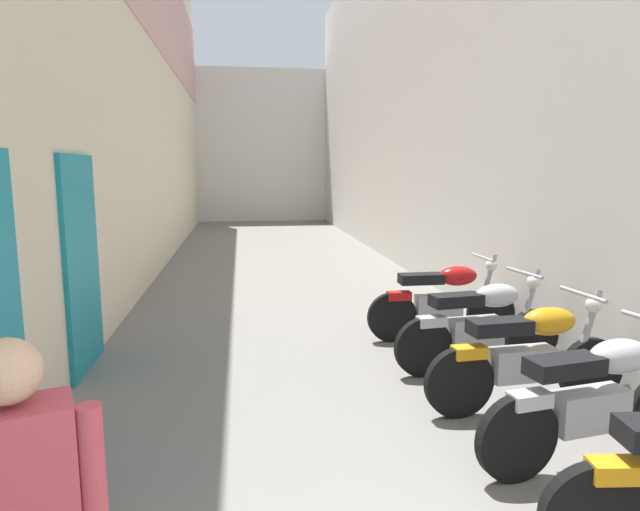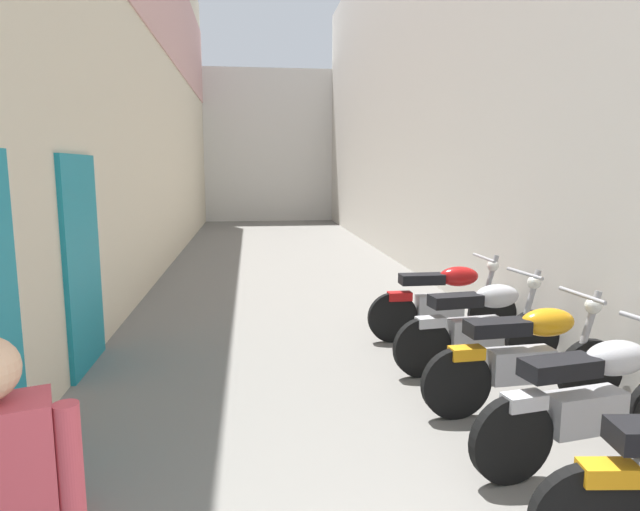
{
  "view_description": "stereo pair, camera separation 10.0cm",
  "coord_description": "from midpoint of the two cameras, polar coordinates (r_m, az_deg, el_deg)",
  "views": [
    {
      "loc": [
        -0.85,
        -0.22,
        2.06
      ],
      "look_at": [
        0.01,
        5.82,
        1.1
      ],
      "focal_mm": 31.02,
      "sensor_mm": 36.0,
      "label": 1
    },
    {
      "loc": [
        -0.75,
        -0.23,
        2.06
      ],
      "look_at": [
        0.01,
        5.82,
        1.1
      ],
      "focal_mm": 31.02,
      "sensor_mm": 36.0,
      "label": 2
    }
  ],
  "objects": [
    {
      "name": "building_far_end",
      "position": [
        22.98,
        -6.23,
        11.09
      ],
      "size": [
        7.98,
        2.0,
        5.87
      ],
      "primitive_type": "cube",
      "color": "silver",
      "rests_on": "ground"
    },
    {
      "name": "building_left",
      "position": [
        11.38,
        -18.52,
        18.67
      ],
      "size": [
        0.45,
        21.72,
        8.06
      ],
      "color": "beige",
      "rests_on": "ground"
    },
    {
      "name": "ground_plane",
      "position": [
        9.35,
        -3.03,
        -3.78
      ],
      "size": [
        37.72,
        37.72,
        0.0
      ],
      "primitive_type": "plane",
      "color": "slate"
    },
    {
      "name": "motorcycle_fourth",
      "position": [
        5.07,
        20.22,
        -9.53
      ],
      "size": [
        1.85,
        0.58,
        1.04
      ],
      "color": "black",
      "rests_on": "ground"
    },
    {
      "name": "motorcycle_third",
      "position": [
        4.34,
        26.03,
        -13.04
      ],
      "size": [
        1.84,
        0.58,
        1.04
      ],
      "color": "black",
      "rests_on": "ground"
    },
    {
      "name": "motorcycle_fifth",
      "position": [
        5.89,
        15.78,
        -6.73
      ],
      "size": [
        1.85,
        0.58,
        1.04
      ],
      "color": "black",
      "rests_on": "ground"
    },
    {
      "name": "building_right",
      "position": [
        11.76,
        9.7,
        17.86
      ],
      "size": [
        0.45,
        21.72,
        7.81
      ],
      "color": "beige",
      "rests_on": "ground"
    },
    {
      "name": "motorcycle_sixth",
      "position": [
        6.85,
        12.2,
        -4.41
      ],
      "size": [
        1.85,
        0.58,
        1.04
      ],
      "color": "black",
      "rests_on": "ground"
    },
    {
      "name": "plastic_crate",
      "position": [
        3.91,
        -27.88,
        -21.58
      ],
      "size": [
        0.44,
        0.32,
        0.28
      ],
      "primitive_type": "cube",
      "color": "red",
      "rests_on": "ground"
    }
  ]
}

